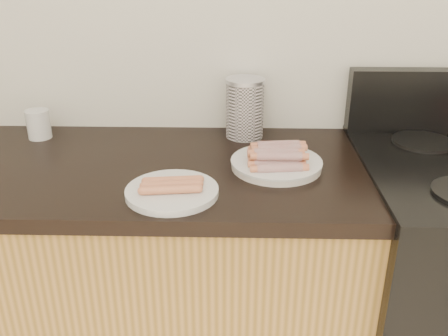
{
  "coord_description": "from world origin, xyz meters",
  "views": [
    {
      "loc": [
        0.04,
        0.42,
        1.47
      ],
      "look_at": [
        0.01,
        1.62,
        0.92
      ],
      "focal_mm": 40.0,
      "sensor_mm": 36.0,
      "label": 1
    }
  ],
  "objects_px": {
    "mug": "(39,124)",
    "canister": "(245,108)",
    "main_plate": "(276,165)",
    "side_plate": "(172,192)"
  },
  "relations": [
    {
      "from": "main_plate",
      "to": "side_plate",
      "type": "height_order",
      "value": "same"
    },
    {
      "from": "canister",
      "to": "mug",
      "type": "height_order",
      "value": "canister"
    },
    {
      "from": "main_plate",
      "to": "mug",
      "type": "relative_size",
      "value": 2.73
    },
    {
      "from": "side_plate",
      "to": "canister",
      "type": "bearing_deg",
      "value": 65.97
    },
    {
      "from": "main_plate",
      "to": "mug",
      "type": "distance_m",
      "value": 0.76
    },
    {
      "from": "main_plate",
      "to": "canister",
      "type": "xyz_separation_m",
      "value": [
        -0.08,
        0.24,
        0.09
      ]
    },
    {
      "from": "mug",
      "to": "canister",
      "type": "bearing_deg",
      "value": 2.51
    },
    {
      "from": "canister",
      "to": "mug",
      "type": "bearing_deg",
      "value": -177.49
    },
    {
      "from": "side_plate",
      "to": "mug",
      "type": "bearing_deg",
      "value": 140.69
    },
    {
      "from": "canister",
      "to": "mug",
      "type": "distance_m",
      "value": 0.65
    }
  ]
}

